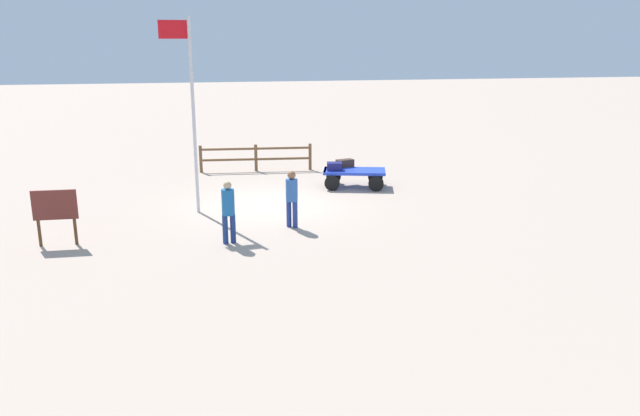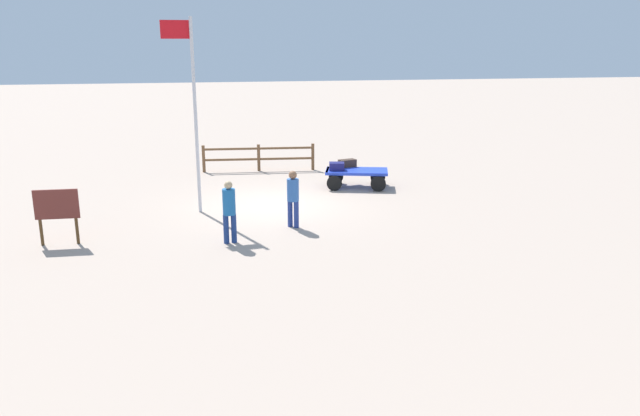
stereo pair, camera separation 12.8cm
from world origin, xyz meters
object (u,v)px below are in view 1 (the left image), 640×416
Objects in this scene: flagpole at (190,103)px; signboard at (55,209)px; worker_lead at (228,208)px; suitcase_tan at (345,163)px; luggage_cart at (354,174)px; suitcase_olive at (334,166)px; worker_trailing at (292,195)px.

signboard is at bearing 35.77° from flagpole.
worker_lead is 4.33m from signboard.
worker_lead is (4.53, 6.03, 0.17)m from suitcase_tan.
luggage_cart is 6.60m from flagpole.
flagpole reaches higher than suitcase_olive.
luggage_cart is 0.68m from suitcase_tan.
worker_trailing is at bearing 61.16° from suitcase_tan.
worker_trailing is (2.91, 4.37, 0.46)m from luggage_cart.
worker_trailing reaches higher than suitcase_tan.
worker_lead is 4.05m from flagpole.
suitcase_olive is (0.68, -0.08, 0.30)m from luggage_cart.
luggage_cart is 10.17m from signboard.
signboard is at bearing 31.19° from suitcase_tan.
worker_lead is at bearing 170.65° from signboard.
suitcase_olive is at bearing -6.54° from luggage_cart.
suitcase_tan is at bearing -72.87° from luggage_cart.
worker_trailing is 1.11× the size of signboard.
worker_lead reaches higher than luggage_cart.
worker_trailing is (2.22, 4.45, 0.16)m from suitcase_olive.
worker_trailing is at bearing -176.48° from signboard.
signboard is at bearing 30.17° from suitcase_olive.
luggage_cart is at bearing -152.14° from signboard.
worker_trailing is at bearing -149.13° from worker_lead.
suitcase_olive reaches higher than suitcase_tan.
suitcase_olive reaches higher than luggage_cart.
luggage_cart is 1.48× the size of worker_trailing.
luggage_cart is 0.75m from suitcase_olive.
flagpole is (4.84, 2.33, 2.52)m from suitcase_olive.
worker_lead is 1.02× the size of worker_trailing.
luggage_cart is at bearing -123.62° from worker_trailing.
suitcase_olive is 0.37× the size of worker_trailing.
flagpole is (0.81, -3.19, 2.35)m from worker_lead.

